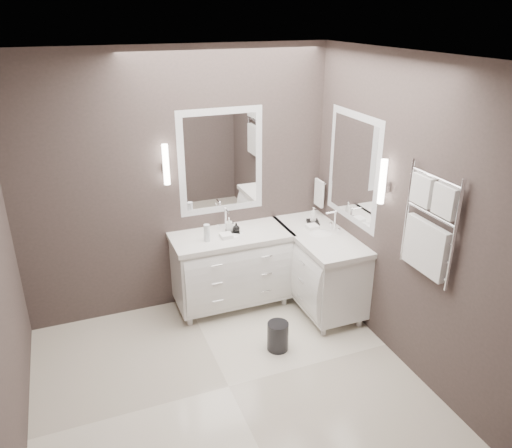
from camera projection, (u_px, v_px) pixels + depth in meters
name	position (u px, v px, depth m)	size (l,w,h in m)	color
floor	(229.00, 387.00, 4.29)	(3.20, 3.00, 0.01)	silver
ceiling	(220.00, 57.00, 3.22)	(3.20, 3.00, 0.01)	white
wall_back	(179.00, 185.00, 5.04)	(3.20, 0.01, 2.70)	#413634
wall_front	(319.00, 369.00, 2.47)	(3.20, 0.01, 2.70)	#413634
wall_right	(402.00, 216.00, 4.29)	(0.01, 3.00, 2.70)	#413634
vanity_back	(231.00, 265.00, 5.30)	(1.24, 0.59, 0.97)	white
vanity_right	(319.00, 264.00, 5.31)	(0.59, 1.24, 0.97)	white
mirror_back	(221.00, 162.00, 5.10)	(0.90, 0.02, 1.10)	white
mirror_right	(353.00, 168.00, 4.89)	(0.02, 0.90, 1.10)	white
sconce_back	(166.00, 165.00, 4.84)	(0.06, 0.06, 0.40)	white
sconce_right	(382.00, 183.00, 4.36)	(0.06, 0.06, 0.40)	white
towel_bar_corner	(319.00, 193.00, 5.52)	(0.03, 0.22, 0.30)	white
towel_ladder	(428.00, 230.00, 3.92)	(0.06, 0.58, 0.90)	white
waste_bin	(278.00, 336.00, 4.72)	(0.20, 0.20, 0.28)	black
amenity_tray_back	(233.00, 232.00, 5.18)	(0.15, 0.11, 0.02)	black
amenity_tray_right	(313.00, 222.00, 5.40)	(0.12, 0.16, 0.02)	black
water_bottle	(207.00, 233.00, 4.96)	(0.06, 0.06, 0.18)	silver
soap_bottle_a	(229.00, 224.00, 5.15)	(0.06, 0.07, 0.14)	white
soap_bottle_b	(236.00, 227.00, 5.14)	(0.07, 0.07, 0.10)	black
soap_bottle_c	(313.00, 214.00, 5.36)	(0.06, 0.06, 0.16)	white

